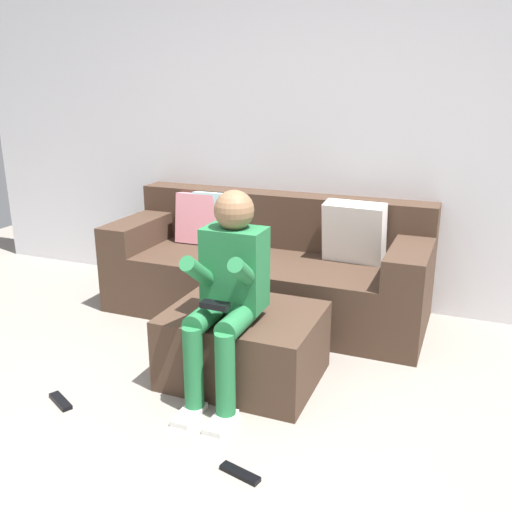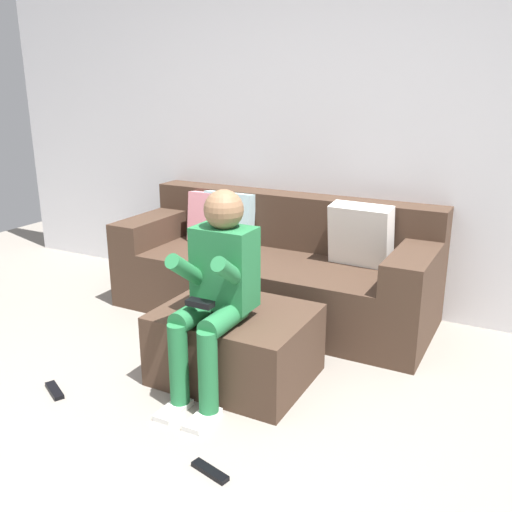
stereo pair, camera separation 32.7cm
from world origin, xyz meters
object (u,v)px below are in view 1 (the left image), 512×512
Objects in this scene: person_seated at (228,285)px; remote_by_storage_bin at (61,401)px; remote_near_ottoman at (240,473)px; couch_sectional at (268,268)px; ottoman at (244,345)px.

remote_by_storage_bin is (-0.77, -0.43, -0.60)m from person_seated.
person_seated is 5.69× the size of remote_by_storage_bin.
remote_near_ottoman is (0.32, -0.60, -0.60)m from person_seated.
person_seated is at bearing -79.56° from couch_sectional.
person_seated is at bearing 57.07° from remote_by_storage_bin.
ottoman is 4.31× the size of remote_near_ottoman.
person_seated is 1.07m from remote_by_storage_bin.
ottoman is (0.23, -0.98, -0.12)m from couch_sectional.
remote_near_ottoman is 1.11m from remote_by_storage_bin.
remote_by_storage_bin is (-0.78, -0.60, -0.19)m from ottoman.
couch_sectional is at bearing 100.44° from person_seated.
couch_sectional is at bearing 98.19° from remote_by_storage_bin.
remote_near_ottoman is (0.53, -1.74, -0.31)m from couch_sectional.
remote_near_ottoman is at bearing 19.23° from remote_by_storage_bin.
couch_sectional is 11.71× the size of remote_by_storage_bin.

